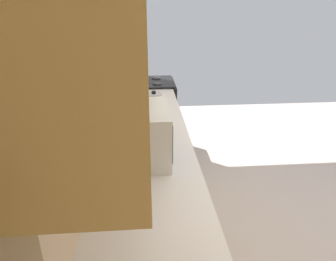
{
  "coord_description": "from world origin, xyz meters",
  "views": [
    {
      "loc": [
        -1.9,
        1.12,
        1.86
      ],
      "look_at": [
        -0.57,
        1.01,
        1.28
      ],
      "focal_mm": 32.67,
      "sensor_mm": 36.0,
      "label": 1
    }
  ],
  "objects_px": {
    "oven_range": "(148,117)",
    "microwave": "(143,134)",
    "bowl": "(153,97)",
    "kettle": "(154,101)"
  },
  "relations": [
    {
      "from": "kettle",
      "to": "oven_range",
      "type": "bearing_deg",
      "value": 3.17
    },
    {
      "from": "oven_range",
      "to": "bowl",
      "type": "distance_m",
      "value": 0.79
    },
    {
      "from": "bowl",
      "to": "oven_range",
      "type": "bearing_deg",
      "value": 4.67
    },
    {
      "from": "oven_range",
      "to": "bowl",
      "type": "bearing_deg",
      "value": -175.33
    },
    {
      "from": "oven_range",
      "to": "microwave",
      "type": "bearing_deg",
      "value": 178.52
    },
    {
      "from": "kettle",
      "to": "bowl",
      "type": "bearing_deg",
      "value": 0.0
    },
    {
      "from": "bowl",
      "to": "microwave",
      "type": "bearing_deg",
      "value": 175.34
    },
    {
      "from": "oven_range",
      "to": "microwave",
      "type": "height_order",
      "value": "microwave"
    },
    {
      "from": "oven_range",
      "to": "bowl",
      "type": "relative_size",
      "value": 7.68
    },
    {
      "from": "bowl",
      "to": "kettle",
      "type": "distance_m",
      "value": 0.3
    }
  ]
}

